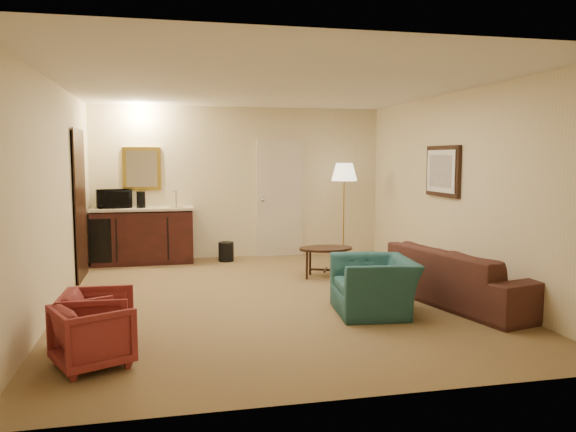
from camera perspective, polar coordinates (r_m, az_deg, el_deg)
name	(u,v)px	position (r m, az deg, el deg)	size (l,w,h in m)	color
ground	(273,298)	(7.05, -1.55, -8.31)	(6.00, 6.00, 0.00)	brown
room_walls	(255,159)	(7.57, -3.41, 5.80)	(5.02, 6.01, 2.61)	beige
wetbar_cabinet	(143,236)	(9.52, -14.51, -1.93)	(1.64, 0.58, 0.92)	#371311
sofa	(460,267)	(7.04, 17.09, -4.93)	(2.25, 0.66, 0.88)	black
teal_armchair	(374,276)	(6.37, 8.74, -6.07)	(0.95, 0.62, 0.83)	#215154
rose_chair_near	(98,318)	(5.40, -18.78, -9.76)	(0.59, 0.56, 0.61)	maroon
rose_chair_far	(92,332)	(5.02, -19.27, -11.10)	(0.57, 0.53, 0.59)	maroon
coffee_table	(326,263)	(8.16, 3.85, -4.74)	(0.78, 0.52, 0.45)	black
floor_lamp	(344,211)	(9.63, 5.70, 0.51)	(0.44, 0.44, 1.65)	#BC8F3E
waste_bin	(226,252)	(9.50, -6.31, -3.62)	(0.26, 0.26, 0.32)	black
microwave	(114,197)	(9.55, -17.28, 1.89)	(0.54, 0.30, 0.36)	black
coffee_maker	(141,200)	(9.46, -14.71, 1.63)	(0.14, 0.14, 0.27)	black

